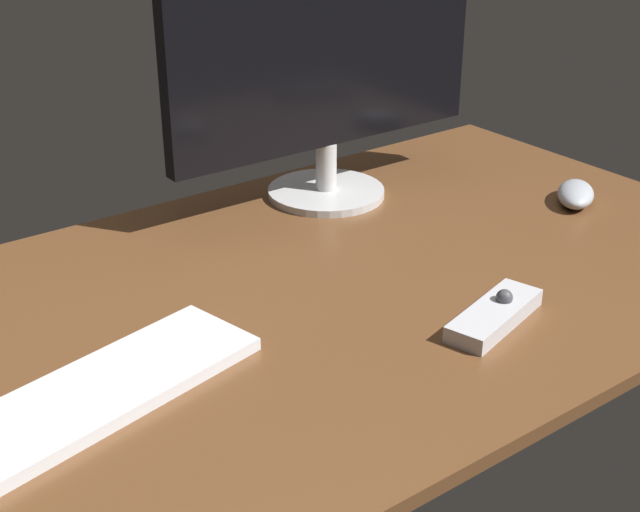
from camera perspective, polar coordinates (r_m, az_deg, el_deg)
desk at (r=133.09cm, az=1.15°, el=-1.86°), size 140.00×84.00×2.00cm
monitor at (r=155.84cm, az=0.41°, el=11.24°), size 61.30×21.09×38.41cm
keyboard at (r=109.08cm, az=-13.89°, el=-8.42°), size 42.27×21.46×1.67cm
computer_mouse at (r=164.77cm, az=15.97°, el=3.82°), size 13.15×12.20×3.63cm
media_remote at (r=122.96cm, az=11.07°, el=-3.68°), size 18.33×10.25×3.97cm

